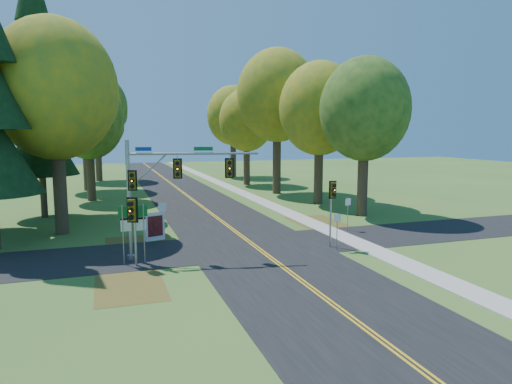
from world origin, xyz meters
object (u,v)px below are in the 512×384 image
object	(u,v)px
traffic_mast	(162,183)
info_kiosk	(155,227)
east_signal_pole	(332,197)
route_sign_cluster	(133,222)

from	to	relation	value
traffic_mast	info_kiosk	size ratio (longest dim) A/B	3.89
east_signal_pole	info_kiosk	xyz separation A→B (m)	(-9.69, 5.11, -2.13)
east_signal_pole	info_kiosk	size ratio (longest dim) A/B	2.23
east_signal_pole	info_kiosk	distance (m)	11.16
east_signal_pole	info_kiosk	bearing A→B (deg)	155.22
traffic_mast	info_kiosk	world-z (taller)	traffic_mast
traffic_mast	route_sign_cluster	world-z (taller)	traffic_mast
east_signal_pole	route_sign_cluster	size ratio (longest dim) A/B	1.27
traffic_mast	info_kiosk	distance (m)	5.48
info_kiosk	east_signal_pole	bearing A→B (deg)	-46.63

